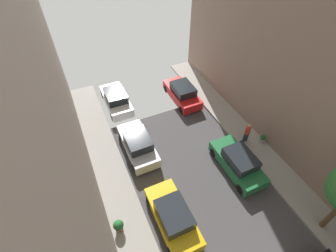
% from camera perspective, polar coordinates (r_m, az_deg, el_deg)
% --- Properties ---
extents(parked_car_left_2, '(1.78, 4.20, 1.57)m').
position_cam_1_polar(parked_car_left_2, '(14.48, 1.18, -20.08)').
color(parked_car_left_2, gold).
rests_on(parked_car_left_2, ground).
extents(parked_car_left_3, '(1.78, 4.20, 1.57)m').
position_cam_1_polar(parked_car_left_3, '(17.40, -6.91, -4.20)').
color(parked_car_left_3, silver).
rests_on(parked_car_left_3, ground).
extents(parked_car_left_4, '(1.78, 4.20, 1.57)m').
position_cam_1_polar(parked_car_left_4, '(21.22, -11.81, 5.96)').
color(parked_car_left_4, white).
rests_on(parked_car_left_4, ground).
extents(parked_car_right_3, '(1.78, 4.20, 1.57)m').
position_cam_1_polar(parked_car_right_3, '(16.95, 15.75, -8.05)').
color(parked_car_right_3, '#1E6638').
rests_on(parked_car_right_3, ground).
extents(parked_car_right_4, '(1.78, 4.20, 1.57)m').
position_cam_1_polar(parked_car_right_4, '(21.48, 3.30, 7.53)').
color(parked_car_right_4, red).
rests_on(parked_car_right_4, ground).
extents(pedestrian, '(0.40, 0.36, 1.72)m').
position_cam_1_polar(pedestrian, '(18.43, 17.71, -1.39)').
color(pedestrian, '#2D334C').
rests_on(pedestrian, sidewalk_right).
extents(potted_plant_2, '(0.57, 0.57, 0.80)m').
position_cam_1_polar(potted_plant_2, '(14.67, -11.28, -21.50)').
color(potted_plant_2, brown).
rests_on(potted_plant_2, sidewalk_left).
extents(potted_plant_3, '(0.38, 0.38, 0.65)m').
position_cam_1_polar(potted_plant_3, '(19.19, 20.86, -2.68)').
color(potted_plant_3, '#B2A899').
rests_on(potted_plant_3, sidewalk_right).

